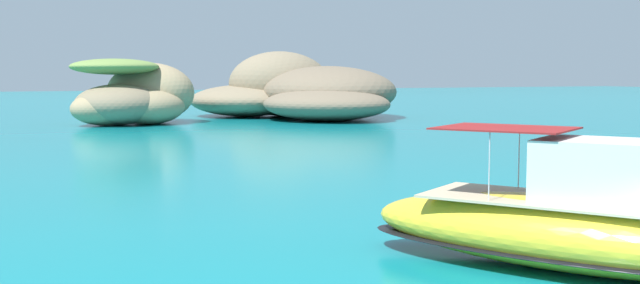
# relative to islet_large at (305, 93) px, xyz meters

# --- Properties ---
(islet_large) EXTENTS (22.44, 26.20, 7.02)m
(islet_large) POSITION_rel_islet_large_xyz_m (0.00, 0.00, 0.00)
(islet_large) COLOR #756651
(islet_large) RESTS_ON ground
(islet_small) EXTENTS (14.33, 14.28, 5.95)m
(islet_small) POSITION_rel_islet_large_xyz_m (-18.46, -3.29, -0.04)
(islet_small) COLOR #9E8966
(islet_small) RESTS_ON ground
(motorboat_yellow) EXTENTS (8.33, 10.55, 3.29)m
(motorboat_yellow) POSITION_rel_islet_large_xyz_m (-19.07, -60.21, -1.47)
(motorboat_yellow) COLOR yellow
(motorboat_yellow) RESTS_ON ground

